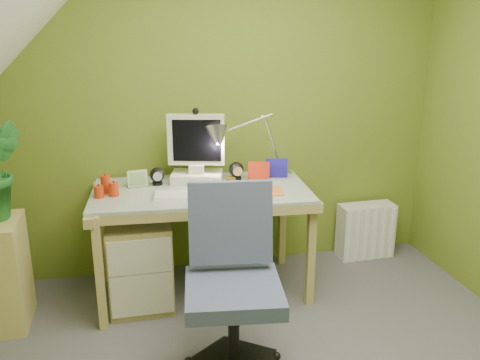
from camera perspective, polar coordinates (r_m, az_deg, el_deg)
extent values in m
cube|color=olive|center=(3.65, -2.08, 7.99)|extent=(3.20, 0.01, 2.40)
cube|color=white|center=(1.97, -23.78, 17.78)|extent=(1.10, 3.20, 1.10)
cube|color=white|center=(3.17, -5.47, -1.69)|extent=(0.47, 0.21, 0.02)
cube|color=orange|center=(3.26, 2.58, -1.25)|extent=(0.29, 0.23, 0.01)
ellipsoid|color=white|center=(3.25, 2.59, -1.01)|extent=(0.11, 0.07, 0.04)
cylinder|color=#9C6F16|center=(3.26, -1.08, -0.52)|extent=(0.08, 0.08, 0.08)
cube|color=#A82612|center=(3.49, 2.12, 1.04)|extent=(0.15, 0.06, 0.13)
cube|color=#1F1698|center=(3.56, 4.14, 1.38)|extent=(0.15, 0.06, 0.13)
cube|color=#AAC688|center=(3.41, -11.44, 0.16)|extent=(0.13, 0.04, 0.11)
cube|color=tan|center=(3.42, -25.01, -9.49)|extent=(0.25, 0.39, 0.68)
cube|color=silver|center=(4.15, 13.91, -5.54)|extent=(0.44, 0.18, 0.43)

